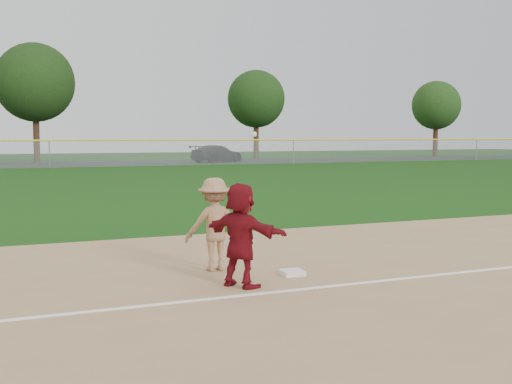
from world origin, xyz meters
name	(u,v)px	position (x,y,z in m)	size (l,w,h in m)	color
ground	(292,279)	(0.00, 0.00, 0.00)	(160.00, 160.00, 0.00)	#133F0C
foul_line	(316,288)	(0.00, -0.80, 0.03)	(60.00, 0.10, 0.01)	white
parking_asphalt	(43,164)	(0.00, 46.00, 0.01)	(120.00, 10.00, 0.01)	black
first_base	(292,273)	(0.08, 0.16, 0.06)	(0.36, 0.36, 0.08)	white
base_runner	(241,235)	(-1.01, -0.26, 0.82)	(1.48, 0.47, 1.60)	maroon
car_right	(217,154)	(14.74, 44.70, 0.76)	(2.10, 5.17, 1.50)	black
first_base_play	(214,224)	(-0.98, 1.03, 0.82)	(1.07, 0.89, 2.37)	gray
outfield_fence	(49,141)	(0.00, 40.00, 1.96)	(110.00, 0.12, 110.00)	#999EA0
tree_2	(35,83)	(0.00, 51.50, 7.06)	(7.00, 7.00, 10.58)	#332112
tree_3	(256,99)	(22.00, 52.80, 6.16)	(6.00, 6.00, 9.19)	#342113
tree_4	(436,105)	(44.00, 51.20, 5.85)	(5.60, 5.60, 8.67)	#362013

